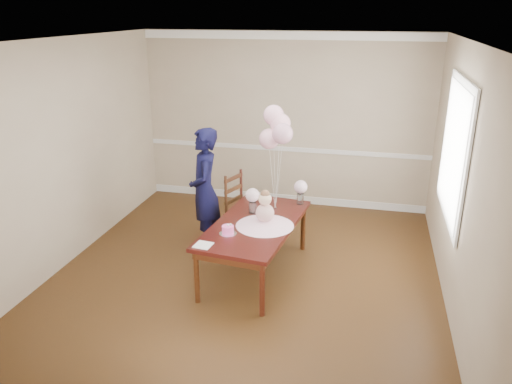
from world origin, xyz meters
name	(u,v)px	position (x,y,z in m)	size (l,w,h in m)	color
floor	(246,275)	(0.00, 0.00, 0.00)	(4.50, 5.00, 0.00)	black
ceiling	(244,40)	(0.00, 0.00, 2.70)	(4.50, 5.00, 0.02)	white
wall_back	(285,121)	(0.00, 2.50, 1.35)	(4.50, 0.02, 2.70)	tan
wall_front	(149,280)	(0.00, -2.50, 1.35)	(4.50, 0.02, 2.70)	tan
wall_left	(64,155)	(-2.25, 0.00, 1.35)	(0.02, 5.00, 2.70)	tan
wall_right	(461,183)	(2.25, 0.00, 1.35)	(0.02, 5.00, 2.70)	tan
chair_rail_trim	(284,149)	(0.00, 2.49, 0.90)	(4.50, 0.02, 0.07)	silver
crown_molding	(287,35)	(0.00, 2.49, 2.63)	(4.50, 0.02, 0.12)	white
baseboard_trim	(283,198)	(0.00, 2.49, 0.06)	(4.50, 0.02, 0.12)	silver
window_frame	(455,151)	(2.23, 0.50, 1.55)	(0.02, 1.66, 1.56)	white
window_blinds	(453,150)	(2.21, 0.50, 1.55)	(0.01, 1.50, 1.40)	white
dining_table_top	(255,224)	(0.10, 0.08, 0.64)	(0.88, 1.77, 0.04)	black
table_apron	(255,229)	(0.10, 0.08, 0.57)	(0.79, 1.68, 0.09)	black
table_leg_fl	(197,277)	(-0.37, -0.69, 0.31)	(0.06, 0.06, 0.62)	black
table_leg_fr	(262,289)	(0.37, -0.77, 0.31)	(0.06, 0.06, 0.62)	black
table_leg_bl	(250,220)	(-0.18, 0.93, 0.31)	(0.06, 0.06, 0.62)	black
table_leg_br	(303,228)	(0.56, 0.84, 0.31)	(0.06, 0.06, 0.62)	black
baby_skirt	(265,222)	(0.22, 0.02, 0.71)	(0.67, 0.67, 0.09)	#FCBAD3
baby_torso	(265,213)	(0.22, 0.02, 0.82)	(0.21, 0.21, 0.21)	pink
baby_head	(265,199)	(0.22, 0.02, 0.99)	(0.15, 0.15, 0.15)	beige
baby_hair	(265,195)	(0.22, 0.02, 1.04)	(0.11, 0.11, 0.11)	brown
cake_platter	(228,234)	(-0.13, -0.30, 0.67)	(0.19, 0.19, 0.01)	silver
birthday_cake	(228,230)	(-0.13, -0.30, 0.71)	(0.13, 0.13, 0.09)	#FF50B1
cake_flower_a	(228,225)	(-0.13, -0.30, 0.77)	(0.03, 0.03, 0.03)	white
cake_flower_b	(231,225)	(-0.10, -0.28, 0.77)	(0.03, 0.03, 0.03)	white
rose_vase_near	(253,207)	(0.00, 0.35, 0.73)	(0.09, 0.09, 0.14)	silver
roses_near	(252,195)	(0.00, 0.35, 0.89)	(0.17, 0.17, 0.17)	beige
rose_vase_far	(300,199)	(0.52, 0.78, 0.73)	(0.09, 0.09, 0.14)	silver
roses_far	(301,187)	(0.52, 0.78, 0.89)	(0.17, 0.17, 0.17)	silver
napkin	(203,245)	(-0.30, -0.63, 0.67)	(0.18, 0.18, 0.01)	silver
balloon_weight	(275,208)	(0.24, 0.55, 0.67)	(0.04, 0.04, 0.02)	silver
balloon_a	(269,139)	(0.15, 0.56, 1.55)	(0.25, 0.25, 0.25)	#E7A3B5
balloon_b	(282,134)	(0.32, 0.49, 1.63)	(0.25, 0.25, 0.25)	#D798B2
balloon_c	(280,123)	(0.27, 0.63, 1.72)	(0.25, 0.25, 0.25)	#FFB4CA
balloon_d	(274,115)	(0.18, 0.66, 1.81)	(0.25, 0.25, 0.25)	#FFB4CD
balloon_ribbon_a	(272,179)	(0.20, 0.55, 1.04)	(0.00, 0.00, 0.74)	white
balloon_ribbon_b	(279,177)	(0.28, 0.52, 1.09)	(0.00, 0.00, 0.83)	white
balloon_ribbon_c	(278,172)	(0.26, 0.59, 1.13)	(0.00, 0.00, 0.92)	white
balloon_ribbon_d	(274,168)	(0.21, 0.61, 1.17)	(0.00, 0.00, 1.01)	silver
dining_chair_seat	(245,214)	(-0.22, 0.84, 0.43)	(0.42, 0.42, 0.05)	#3A1E0F
chair_leg_fl	(228,231)	(-0.44, 0.74, 0.20)	(0.04, 0.04, 0.41)	#33140D
chair_leg_fr	(249,237)	(-0.12, 0.62, 0.20)	(0.04, 0.04, 0.41)	#34180E
chair_leg_bl	(243,222)	(-0.32, 1.06, 0.20)	(0.04, 0.04, 0.41)	#38190F
chair_leg_br	(263,228)	(0.00, 0.94, 0.20)	(0.04, 0.04, 0.41)	#31190D
chair_back_post_l	(226,195)	(-0.46, 0.75, 0.71)	(0.04, 0.04, 0.53)	#371C0F
chair_back_post_r	(241,188)	(-0.34, 1.07, 0.71)	(0.04, 0.04, 0.53)	#33120E
chair_slat_low	(234,200)	(-0.40, 0.91, 0.59)	(0.03, 0.38, 0.05)	#331D0D
chair_slat_mid	(234,189)	(-0.40, 0.91, 0.74)	(0.03, 0.38, 0.05)	#3A1F0F
chair_slat_top	(233,178)	(-0.40, 0.91, 0.90)	(0.03, 0.38, 0.05)	black
woman	(205,191)	(-0.69, 0.58, 0.81)	(0.59, 0.39, 1.63)	black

